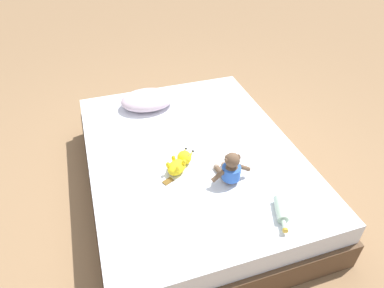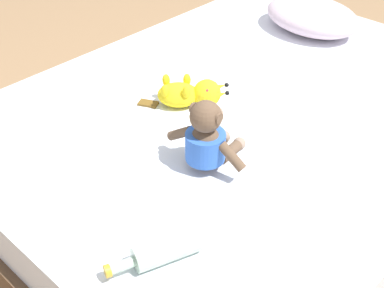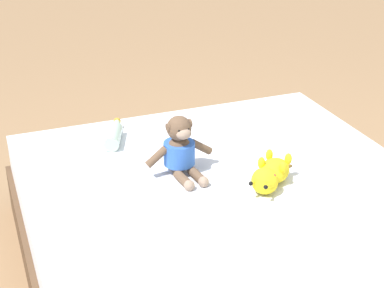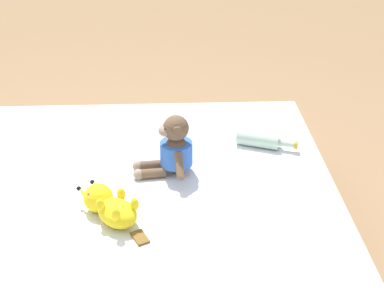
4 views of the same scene
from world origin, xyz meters
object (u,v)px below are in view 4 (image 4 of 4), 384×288
Objects in this scene: bed at (73,238)px; plush_yellow_creature at (109,206)px; plush_monkey at (173,150)px; glass_bottle at (260,140)px.

bed is 0.33m from plush_yellow_creature.
plush_monkey reaches higher than plush_yellow_creature.
plush_monkey is at bearing -70.44° from bed.
bed is 7.15× the size of plush_yellow_creature.
plush_yellow_creature is at bearing -130.17° from bed.
plush_monkey is at bearing -37.95° from plush_yellow_creature.
plush_monkey is (0.14, -0.38, 0.29)m from bed.
plush_yellow_creature reaches higher than glass_bottle.
plush_monkey is 1.16× the size of glass_bottle.
plush_yellow_creature is (-0.14, -0.17, 0.24)m from bed.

